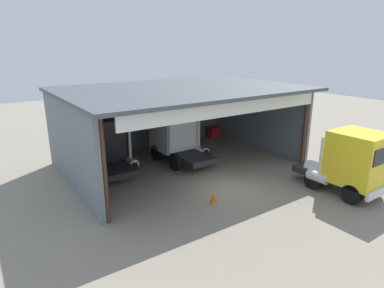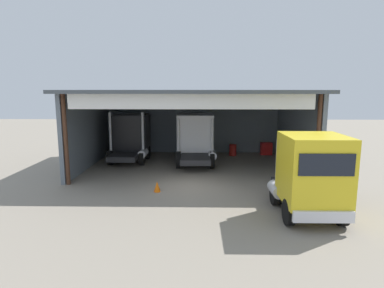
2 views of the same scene
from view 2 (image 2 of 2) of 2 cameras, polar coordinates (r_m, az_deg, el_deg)
ground_plane at (r=18.02m, az=-0.22°, el=-7.45°), size 80.00×80.00×0.00m
workshop_shed at (r=23.01m, az=0.11°, el=5.70°), size 14.99×10.84×5.29m
truck_black_yard_outside at (r=24.23m, az=-10.90°, el=1.28°), size 2.78×4.42×3.71m
truck_white_center_right_bay at (r=23.16m, az=0.61°, el=1.17°), size 2.79×5.14×3.53m
truck_yellow_center_left_bay at (r=14.07m, az=20.31°, el=-5.09°), size 2.54×4.81×3.53m
oil_drum at (r=26.19m, az=7.27°, el=-1.07°), size 0.58×0.58×0.90m
tool_cart at (r=27.05m, az=13.08°, el=-0.80°), size 0.90×0.60×1.00m
traffic_cone at (r=17.05m, az=-6.23°, el=-7.53°), size 0.36×0.36×0.56m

